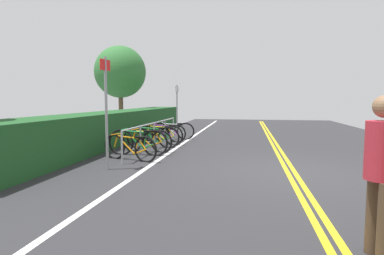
{
  "coord_description": "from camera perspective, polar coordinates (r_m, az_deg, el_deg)",
  "views": [
    {
      "loc": [
        -7.15,
        0.96,
        1.6
      ],
      "look_at": [
        2.84,
        2.73,
        0.69
      ],
      "focal_mm": 29.52,
      "sensor_mm": 36.0,
      "label": 1
    }
  ],
  "objects": [
    {
      "name": "tree_mid",
      "position": [
        18.47,
        -12.83,
        9.74
      ],
      "size": [
        2.86,
        2.86,
        4.59
      ],
      "color": "brown",
      "rests_on": "ground_plane"
    },
    {
      "name": "bicycle_3",
      "position": [
        10.56,
        -7.05,
        -1.73
      ],
      "size": [
        0.46,
        1.78,
        0.75
      ],
      "color": "black",
      "rests_on": "ground_plane"
    },
    {
      "name": "ground_plane",
      "position": [
        7.39,
        17.42,
        -7.84
      ],
      "size": [
        36.52,
        10.42,
        0.05
      ],
      "primitive_type": "cube",
      "color": "#2B2B2D"
    },
    {
      "name": "bike_rack",
      "position": [
        10.52,
        -6.85,
        -0.27
      ],
      "size": [
        5.52,
        0.05,
        0.85
      ],
      "color": "#9EA0A5",
      "rests_on": "ground_plane"
    },
    {
      "name": "bicycle_6",
      "position": [
        12.65,
        -3.48,
        -0.64
      ],
      "size": [
        0.46,
        1.72,
        0.72
      ],
      "color": "black",
      "rests_on": "ground_plane"
    },
    {
      "name": "bicycle_2",
      "position": [
        9.77,
        -8.15,
        -2.38
      ],
      "size": [
        0.46,
        1.67,
        0.72
      ],
      "color": "black",
      "rests_on": "ground_plane"
    },
    {
      "name": "bicycle_1",
      "position": [
        9.2,
        -9.74,
        -2.66
      ],
      "size": [
        0.46,
        1.79,
        0.79
      ],
      "color": "black",
      "rests_on": "ground_plane"
    },
    {
      "name": "pedestrian",
      "position": [
        3.61,
        31.06,
        -6.13
      ],
      "size": [
        0.49,
        0.32,
        1.64
      ],
      "color": "#4C3826",
      "rests_on": "ground_plane"
    },
    {
      "name": "sign_post_near",
      "position": [
        7.37,
        -15.27,
        4.25
      ],
      "size": [
        0.36,
        0.09,
        2.55
      ],
      "color": "gray",
      "rests_on": "ground_plane"
    },
    {
      "name": "bike_lane_stripe_white",
      "position": [
        7.68,
        -7.76,
        -6.96
      ],
      "size": [
        32.87,
        0.12,
        0.0
      ],
      "primitive_type": "cube",
      "color": "white",
      "rests_on": "ground_plane"
    },
    {
      "name": "centre_line_yellow_outer",
      "position": [
        7.38,
        16.81,
        -7.63
      ],
      "size": [
        32.87,
        0.1,
        0.0
      ],
      "primitive_type": "cube",
      "color": "gold",
      "rests_on": "ground_plane"
    },
    {
      "name": "bicycle_4",
      "position": [
        11.32,
        -5.79,
        -1.31
      ],
      "size": [
        0.46,
        1.75,
        0.73
      ],
      "color": "black",
      "rests_on": "ground_plane"
    },
    {
      "name": "bicycle_5",
      "position": [
        11.99,
        -4.98,
        -0.98
      ],
      "size": [
        0.46,
        1.68,
        0.72
      ],
      "color": "black",
      "rests_on": "ground_plane"
    },
    {
      "name": "bicycle_0",
      "position": [
        8.47,
        -11.19,
        -3.59
      ],
      "size": [
        0.64,
        1.66,
        0.72
      ],
      "color": "black",
      "rests_on": "ground_plane"
    },
    {
      "name": "sign_post_far",
      "position": [
        13.6,
        -2.74,
        3.99
      ],
      "size": [
        0.36,
        0.1,
        2.22
      ],
      "color": "gray",
      "rests_on": "ground_plane"
    },
    {
      "name": "hedge_backdrop",
      "position": [
        12.58,
        -13.13,
        0.29
      ],
      "size": [
        14.47,
        1.4,
        1.15
      ],
      "primitive_type": "cube",
      "color": "#1C4C21",
      "rests_on": "ground_plane"
    },
    {
      "name": "centre_line_yellow_inner",
      "position": [
        7.4,
        18.05,
        -7.63
      ],
      "size": [
        32.87,
        0.1,
        0.0
      ],
      "primitive_type": "cube",
      "color": "gold",
      "rests_on": "ground_plane"
    }
  ]
}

